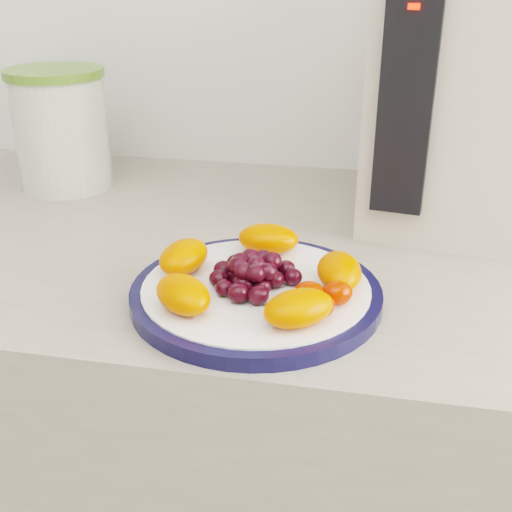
# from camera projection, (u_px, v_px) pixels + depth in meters

# --- Properties ---
(counter) EXTENTS (3.50, 0.60, 0.90)m
(counter) POSITION_uv_depth(u_px,v_px,m) (220.00, 495.00, 1.01)
(counter) COLOR gray
(counter) RESTS_ON floor
(cabinet_face) EXTENTS (3.48, 0.58, 0.84)m
(cabinet_face) POSITION_uv_depth(u_px,v_px,m) (221.00, 509.00, 1.02)
(cabinet_face) COLOR #89684C
(cabinet_face) RESTS_ON floor
(plate_rim) EXTENTS (0.25, 0.25, 0.01)m
(plate_rim) POSITION_uv_depth(u_px,v_px,m) (256.00, 294.00, 0.65)
(plate_rim) COLOR black
(plate_rim) RESTS_ON counter
(plate_face) EXTENTS (0.23, 0.23, 0.02)m
(plate_face) POSITION_uv_depth(u_px,v_px,m) (256.00, 293.00, 0.65)
(plate_face) COLOR white
(plate_face) RESTS_ON counter
(canister) EXTENTS (0.14, 0.14, 0.16)m
(canister) POSITION_uv_depth(u_px,v_px,m) (62.00, 133.00, 0.95)
(canister) COLOR #435A1E
(canister) RESTS_ON counter
(canister_lid) EXTENTS (0.14, 0.14, 0.01)m
(canister_lid) POSITION_uv_depth(u_px,v_px,m) (54.00, 73.00, 0.91)
(canister_lid) COLOR #567A2B
(canister_lid) RESTS_ON canister
(appliance_body) EXTENTS (0.23, 0.30, 0.34)m
(appliance_body) POSITION_uv_depth(u_px,v_px,m) (462.00, 86.00, 0.80)
(appliance_body) COLOR beige
(appliance_body) RESTS_ON counter
(appliance_panel) EXTENTS (0.06, 0.03, 0.25)m
(appliance_panel) POSITION_uv_depth(u_px,v_px,m) (406.00, 101.00, 0.70)
(appliance_panel) COLOR black
(appliance_panel) RESTS_ON appliance_body
(appliance_led) EXTENTS (0.01, 0.01, 0.01)m
(appliance_led) POSITION_uv_depth(u_px,v_px,m) (414.00, 6.00, 0.65)
(appliance_led) COLOR #FF0C05
(appliance_led) RESTS_ON appliance_panel
(fruit_plate) EXTENTS (0.22, 0.21, 0.03)m
(fruit_plate) POSITION_uv_depth(u_px,v_px,m) (258.00, 274.00, 0.64)
(fruit_plate) COLOR #FF4A00
(fruit_plate) RESTS_ON plate_face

